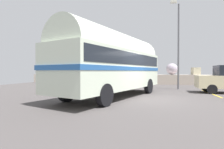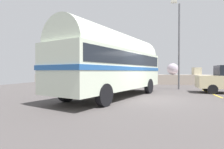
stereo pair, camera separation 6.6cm
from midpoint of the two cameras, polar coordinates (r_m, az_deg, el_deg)
name	(u,v)px [view 1 (the left image)]	position (r m, az deg, el deg)	size (l,w,h in m)	color
ground	(153,99)	(9.63, 12.88, -7.80)	(32.00, 26.00, 0.02)	#4A4544
breakwater	(152,77)	(21.34, 12.52, -0.93)	(31.36, 2.17, 2.41)	#BDAD9C
vintage_coach	(114,61)	(10.15, 0.54, 4.23)	(4.92, 8.90, 3.70)	black
lamp_post	(178,42)	(15.55, 20.29, 9.89)	(0.78, 1.04, 6.96)	#5B5B60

